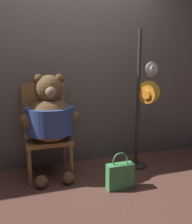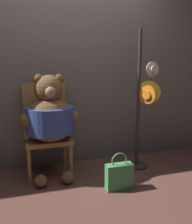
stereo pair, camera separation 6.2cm
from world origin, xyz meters
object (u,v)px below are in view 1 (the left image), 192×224
Objects in this scene: hat_display_rack at (143,106)px; chair at (46,127)px; handbag_on_ground at (120,175)px; teddy_bear at (50,117)px.

chair is at bearing 168.96° from hat_display_rack.
handbag_on_ground is (-0.50, -0.47, -0.65)m from hat_display_rack.
teddy_bear is at bearing 141.49° from handbag_on_ground.
handbag_on_ground is at bearing -46.06° from chair.
hat_display_rack is at bearing -11.04° from chair.
hat_display_rack is at bearing -2.36° from teddy_bear.
hat_display_rack reaches higher than chair.
hat_display_rack is 0.94m from handbag_on_ground.
handbag_on_ground is (0.67, -0.69, -0.41)m from chair.
teddy_bear is 1.15m from hat_display_rack.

